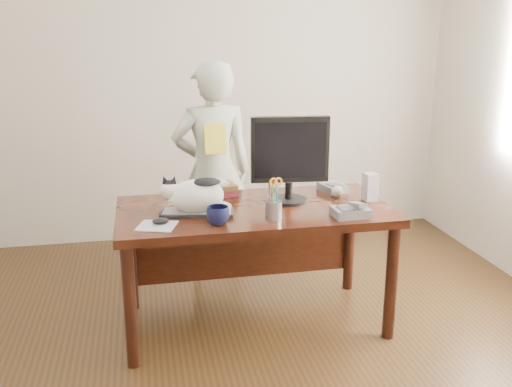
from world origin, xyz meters
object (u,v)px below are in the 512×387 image
Objects in this scene: phone at (351,211)px; baseball at (337,191)px; desk at (252,227)px; speaker at (370,187)px; keyboard at (197,212)px; coffee_mug at (218,215)px; calculator at (332,187)px; mouse at (160,221)px; monitor at (290,155)px; cat at (194,194)px; book_stack at (216,189)px; pen_cup at (274,207)px; person at (213,172)px.

baseball is (0.05, 0.38, 0.01)m from phone.
speaker is at bearing -5.75° from desk.
keyboard is 2.58× the size of speaker.
coffee_mug reaches higher than calculator.
mouse is 0.82× the size of coffee_mug.
desk is 3.05× the size of monitor.
calculator is at bearing 29.30° from cat.
mouse is at bearing -172.01° from calculator.
desk is at bearing -65.69° from book_stack.
mouse is (-0.62, 0.02, -0.04)m from pen_cup.
person reaches higher than keyboard.
monitor is (0.23, -0.02, 0.44)m from desk.
desk is 0.40m from keyboard.
person reaches higher than coffee_mug.
baseball is at bearing 15.52° from monitor.
person is (0.20, 0.85, 0.02)m from keyboard.
desk is 0.37m from pen_cup.
monitor is 0.54m from book_stack.
speaker is at bearing -69.38° from calculator.
book_stack reaches higher than desk.
desk is 12.81× the size of coffee_mug.
coffee_mug is 0.08× the size of person.
baseball is (0.49, 0.33, -0.03)m from pen_cup.
person is (0.04, 0.49, -0.01)m from book_stack.
monitor is 0.42m from baseball.
coffee_mug reaches higher than baseball.
coffee_mug is at bearing -162.51° from calculator.
speaker is (0.97, 0.26, 0.03)m from coffee_mug.
desk is 3.70× the size of keyboard.
person reaches higher than pen_cup.
calculator is (-0.16, 0.23, -0.06)m from speaker.
book_stack is at bearing 77.54° from keyboard.
book_stack is (-0.25, 0.52, -0.03)m from pen_cup.
person is at bearing 85.52° from mouse.
speaker is at bearing 49.63° from phone.
mouse is 0.62m from book_stack.
keyboard is 0.83× the size of monitor.
speaker is 0.58× the size of book_stack.
calculator is at bearing -20.59° from book_stack.
keyboard is at bearing 51.57° from mouse.
keyboard is 0.39m from book_stack.
book_stack is 0.75m from calculator.
phone is at bearing -134.22° from speaker.
desk is at bearing 101.95° from pen_cup.
keyboard is at bearing -129.94° from book_stack.
pen_cup reaches higher than keyboard.
coffee_mug is at bearing -175.10° from pen_cup.
monitor is at bearing 128.68° from phone.
mouse is at bearing -135.42° from keyboard.
monitor is 0.40m from pen_cup.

